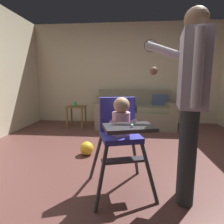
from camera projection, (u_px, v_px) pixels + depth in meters
The scene contains 9 objects.
ground at pixel (120, 173), 2.33m from camera, with size 6.30×7.04×0.10m, color brown.
wall_far at pixel (125, 74), 4.81m from camera, with size 5.50×0.06×2.51m, color beige.
couch at pixel (135, 113), 4.43m from camera, with size 1.79×0.86×0.86m.
high_chair at pixel (121, 127), 1.79m from camera, with size 0.74×0.83×0.95m.
adult_standing at pixel (190, 98), 1.58m from camera, with size 0.51×0.56×1.67m.
toy_ball at pixel (87, 148), 2.76m from camera, with size 0.20×0.20×0.20m, color gold.
side_table at pixel (76, 112), 4.24m from camera, with size 0.40×0.40×0.52m.
sippy_cup at pixel (75, 104), 4.21m from camera, with size 0.07×0.07×0.10m, color green.
wall_clock at pixel (150, 46), 4.60m from camera, with size 0.30×0.04×0.30m.
Camera 1 is at (0.09, -2.17, 1.09)m, focal length 29.88 mm.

